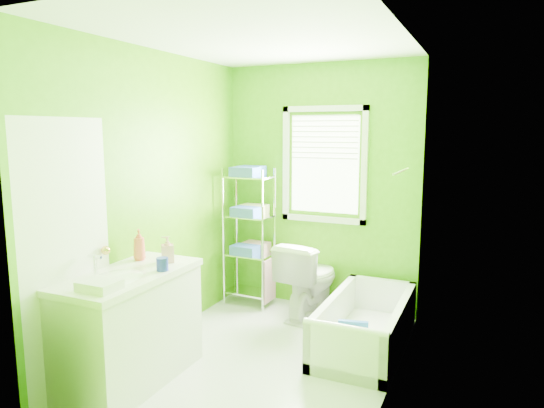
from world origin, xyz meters
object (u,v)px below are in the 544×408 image
at_px(toilet, 309,279).
at_px(vanity, 129,324).
at_px(bathtub, 364,332).
at_px(wire_shelf_unit, 251,222).

height_order(toilet, vanity, vanity).
height_order(bathtub, toilet, toilet).
bearing_deg(wire_shelf_unit, bathtub, -22.19).
xyz_separation_m(toilet, vanity, (-0.79, -1.81, 0.06)).
bearing_deg(vanity, bathtub, 41.25).
bearing_deg(vanity, wire_shelf_unit, 87.66).
relative_size(bathtub, wire_shelf_unit, 0.93).
xyz_separation_m(bathtub, toilet, (-0.70, 0.50, 0.25)).
distance_m(vanity, wire_shelf_unit, 1.94).
xyz_separation_m(vanity, wire_shelf_unit, (0.08, 1.88, 0.47)).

